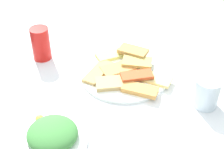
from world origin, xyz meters
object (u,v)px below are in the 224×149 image
Objects in this scene: dining_table at (104,108)px; drinking_glass at (207,93)px; soda_can at (41,44)px; salad_plate_greens at (52,135)px; pide_platter at (125,72)px.

dining_table is 10.85× the size of drinking_glass.
soda_can is 0.60m from drinking_glass.
salad_plate_greens is at bearing -158.22° from soda_can.
pide_platter is 3.39× the size of drinking_glass.
drinking_glass reaches higher than dining_table.
soda_can is (0.06, 0.31, 0.05)m from pide_platter.
soda_can is 1.31× the size of drinking_glass.
drinking_glass is (-0.11, -0.26, 0.03)m from pide_platter.
dining_table is 3.20× the size of pide_platter.
pide_platter is 0.32m from soda_can.
drinking_glass is (-0.04, -0.32, 0.15)m from dining_table.
salad_plate_greens is 1.59× the size of soda_can.
soda_can reaches higher than salad_plate_greens.
soda_can is at bearing 21.78° from salad_plate_greens.
salad_plate_greens reaches higher than pide_platter.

